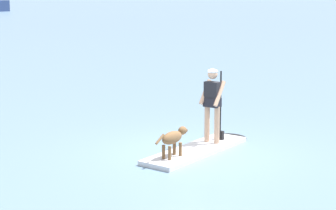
% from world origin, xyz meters
% --- Properties ---
extents(ground_plane, '(400.00, 400.00, 0.00)m').
position_xyz_m(ground_plane, '(0.00, 0.00, 0.00)').
color(ground_plane, slate).
extents(paddleboard, '(3.37, 1.67, 0.10)m').
position_xyz_m(paddleboard, '(0.22, 0.06, 0.05)').
color(paddleboard, silver).
rests_on(paddleboard, ground_plane).
extents(person_paddler, '(0.67, 0.57, 1.66)m').
position_xyz_m(person_paddler, '(0.63, 0.18, 1.07)').
color(person_paddler, tan).
rests_on(person_paddler, paddleboard).
extents(dog, '(1.06, 0.40, 0.58)m').
position_xyz_m(dog, '(-0.79, -0.23, 0.49)').
color(dog, brown).
rests_on(dog, paddleboard).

